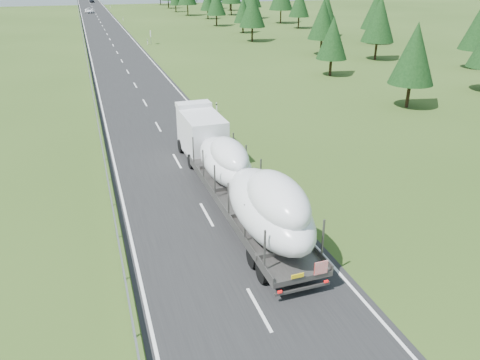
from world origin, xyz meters
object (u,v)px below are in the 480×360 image
object	(u,v)px
boat_truck	(238,173)
distant_van	(89,10)
distant_car_dark	(92,1)
highway_sign	(151,35)

from	to	relation	value
boat_truck	distant_van	xyz separation A→B (m)	(-3.89, 150.34, -1.63)
boat_truck	distant_van	bearing A→B (deg)	91.48
distant_van	distant_car_dark	bearing A→B (deg)	87.50
highway_sign	distant_van	world-z (taller)	highway_sign
highway_sign	distant_van	xyz separation A→B (m)	(-9.10, 79.37, -1.03)
highway_sign	distant_car_dark	size ratio (longest dim) A/B	0.58
highway_sign	distant_car_dark	bearing A→B (deg)	92.62
boat_truck	distant_car_dark	world-z (taller)	boat_truck
highway_sign	boat_truck	bearing A→B (deg)	-94.20
distant_car_dark	highway_sign	bearing A→B (deg)	-90.93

